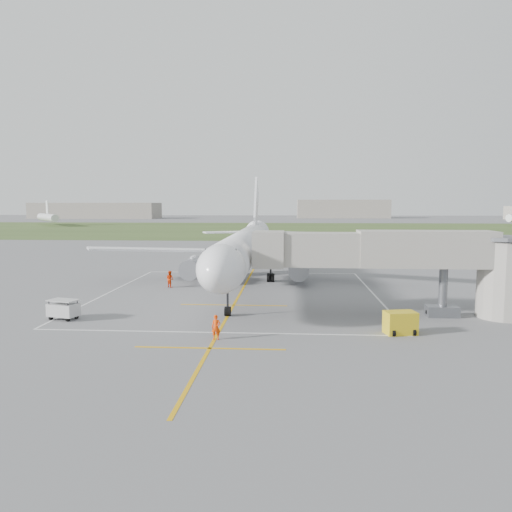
# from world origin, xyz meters

# --- Properties ---
(ground) EXTENTS (700.00, 700.00, 0.00)m
(ground) POSITION_xyz_m (0.00, 0.00, 0.00)
(ground) COLOR #5D5D5F
(ground) RESTS_ON ground
(grass_strip) EXTENTS (700.00, 120.00, 0.02)m
(grass_strip) POSITION_xyz_m (0.00, 130.00, 0.01)
(grass_strip) COLOR #374B21
(grass_strip) RESTS_ON ground
(apron_markings) EXTENTS (28.20, 60.00, 0.01)m
(apron_markings) POSITION_xyz_m (0.00, -5.82, 0.01)
(apron_markings) COLOR #D3990C
(apron_markings) RESTS_ON ground
(airliner) EXTENTS (38.93, 46.75, 13.52)m
(airliner) POSITION_xyz_m (-0.00, 0.75, 4.39)
(airliner) COLOR white
(airliner) RESTS_ON ground
(jet_bridge) EXTENTS (23.40, 5.00, 7.20)m
(jet_bridge) POSITION_xyz_m (15.72, -13.50, 4.74)
(jet_bridge) COLOR gray
(jet_bridge) RESTS_ON ground
(gpu_unit) EXTENTS (2.43, 1.91, 1.65)m
(gpu_unit) POSITION_xyz_m (13.26, -19.46, 0.81)
(gpu_unit) COLOR gold
(gpu_unit) RESTS_ON ground
(baggage_cart) EXTENTS (2.64, 1.99, 1.63)m
(baggage_cart) POSITION_xyz_m (-13.25, -16.65, 0.84)
(baggage_cart) COLOR #B1B1B1
(baggage_cart) RESTS_ON ground
(ramp_worker_nose) EXTENTS (0.64, 0.43, 1.74)m
(ramp_worker_nose) POSITION_xyz_m (0.11, -21.87, 0.87)
(ramp_worker_nose) COLOR #EC3E07
(ramp_worker_nose) RESTS_ON ground
(ramp_worker_wing) EXTENTS (1.16, 1.11, 1.89)m
(ramp_worker_wing) POSITION_xyz_m (-8.33, -0.51, 0.95)
(ramp_worker_wing) COLOR red
(ramp_worker_wing) RESTS_ON ground
(distant_hangars) EXTENTS (345.00, 49.00, 12.00)m
(distant_hangars) POSITION_xyz_m (-16.15, 265.19, 5.17)
(distant_hangars) COLOR gray
(distant_hangars) RESTS_ON ground
(distant_aircraft) EXTENTS (234.33, 35.09, 8.85)m
(distant_aircraft) POSITION_xyz_m (4.79, 160.03, 3.59)
(distant_aircraft) COLOR white
(distant_aircraft) RESTS_ON ground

